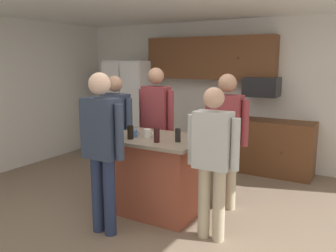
{
  "coord_description": "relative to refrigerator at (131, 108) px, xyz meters",
  "views": [
    {
      "loc": [
        2.19,
        -3.37,
        1.88
      ],
      "look_at": [
        -0.05,
        0.49,
        1.05
      ],
      "focal_mm": 37.58,
      "sensor_mm": 36.0,
      "label": 1
    }
  ],
  "objects": [
    {
      "name": "glass_pilsner",
      "position": [
        2.11,
        -2.41,
        0.1
      ],
      "size": [
        0.07,
        0.07,
        0.16
      ],
      "color": "black",
      "rests_on": "kitchen_island"
    },
    {
      "name": "refrigerator",
      "position": [
        0.0,
        0.0,
        0.0
      ],
      "size": [
        0.9,
        0.76,
        1.88
      ],
      "color": "white",
      "rests_on": "ground"
    },
    {
      "name": "glass_short_whisky",
      "position": [
        1.75,
        -2.43,
        0.1
      ],
      "size": [
        0.07,
        0.07,
        0.16
      ],
      "color": "black",
      "rests_on": "kitchen_island"
    },
    {
      "name": "person_guest_left",
      "position": [
        2.83,
        -2.49,
        -0.01
      ],
      "size": [
        0.57,
        0.22,
        1.62
      ],
      "rotation": [
        0.0,
        0.0,
        2.81
      ],
      "color": "tan",
      "rests_on": "ground"
    },
    {
      "name": "mug_blue_stoneware",
      "position": [
        1.72,
        -2.31,
        0.07
      ],
      "size": [
        0.13,
        0.08,
        0.09
      ],
      "color": "#4C6B99",
      "rests_on": "kitchen_island"
    },
    {
      "name": "kitchen_island",
      "position": [
        1.95,
        -2.19,
        -0.45
      ],
      "size": [
        1.2,
        0.88,
        0.96
      ],
      "color": "brown",
      "rests_on": "ground"
    },
    {
      "name": "person_elder_center",
      "position": [
        1.76,
        -2.96,
        0.09
      ],
      "size": [
        0.57,
        0.23,
        1.76
      ],
      "rotation": [
        0.0,
        0.0,
        1.32
      ],
      "color": "#232D4C",
      "rests_on": "ground"
    },
    {
      "name": "glass_dark_ale",
      "position": [
        1.52,
        -2.43,
        0.09
      ],
      "size": [
        0.06,
        0.06,
        0.14
      ],
      "color": "black",
      "rests_on": "kitchen_island"
    },
    {
      "name": "person_host_foreground",
      "position": [
        2.66,
        -1.66,
        0.06
      ],
      "size": [
        0.57,
        0.23,
        1.72
      ],
      "rotation": [
        0.0,
        0.0,
        -2.5
      ],
      "color": "tan",
      "rests_on": "ground"
    },
    {
      "name": "mug_ceramic_white",
      "position": [
        1.88,
        -2.27,
        0.07
      ],
      "size": [
        0.13,
        0.08,
        0.11
      ],
      "color": "white",
      "rests_on": "kitchen_island"
    },
    {
      "name": "back_wall",
      "position": [
        2.0,
        0.42,
        0.36
      ],
      "size": [
        6.4,
        0.1,
        2.6
      ],
      "primitive_type": "cube",
      "color": "silver",
      "rests_on": "ground"
    },
    {
      "name": "person_guest_by_door",
      "position": [
        1.08,
        -1.87,
        0.03
      ],
      "size": [
        0.57,
        0.22,
        1.67
      ],
      "rotation": [
        0.0,
        0.0,
        -0.35
      ],
      "color": "tan",
      "rests_on": "ground"
    },
    {
      "name": "floor",
      "position": [
        2.0,
        -2.38,
        -0.94
      ],
      "size": [
        7.04,
        7.04,
        0.0
      ],
      "primitive_type": "plane",
      "color": "#7F6B56",
      "rests_on": "ground"
    },
    {
      "name": "tumbler_amber",
      "position": [
        2.31,
        -2.27,
        0.1
      ],
      "size": [
        0.06,
        0.06,
        0.16
      ],
      "color": "black",
      "rests_on": "kitchen_island"
    },
    {
      "name": "cabinet_run_upper",
      "position": [
        1.6,
        0.22,
        0.98
      ],
      "size": [
        2.4,
        0.38,
        0.75
      ],
      "color": "brown"
    },
    {
      "name": "microwave_over_range",
      "position": [
        2.6,
        0.12,
        0.51
      ],
      "size": [
        0.56,
        0.4,
        0.32
      ],
      "primitive_type": "cube",
      "color": "black"
    },
    {
      "name": "cabinet_run_lower",
      "position": [
        2.6,
        0.1,
        -0.49
      ],
      "size": [
        1.8,
        0.63,
        0.9
      ],
      "color": "brown",
      "rests_on": "ground"
    },
    {
      "name": "person_guest_right",
      "position": [
        1.52,
        -1.49,
        0.1
      ],
      "size": [
        0.57,
        0.24,
        1.78
      ],
      "rotation": [
        0.0,
        0.0,
        -1.02
      ],
      "color": "tan",
      "rests_on": "ground"
    }
  ]
}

